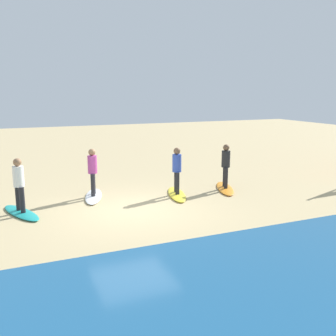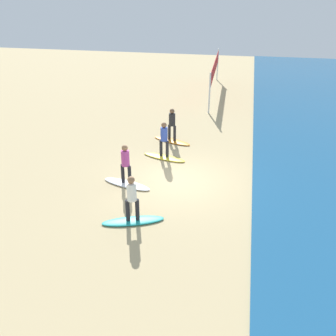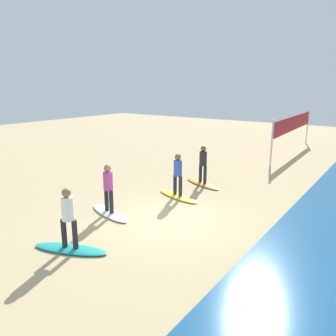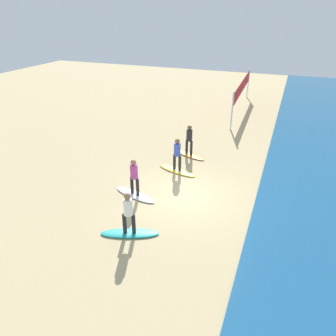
{
  "view_description": "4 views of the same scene",
  "coord_description": "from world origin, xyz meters",
  "px_view_note": "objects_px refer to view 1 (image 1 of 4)",
  "views": [
    {
      "loc": [
        3.45,
        11.04,
        3.69
      ],
      "look_at": [
        -1.52,
        -0.67,
        1.1
      ],
      "focal_mm": 40.74,
      "sensor_mm": 36.0,
      "label": 1
    },
    {
      "loc": [
        13.24,
        2.4,
        7.23
      ],
      "look_at": [
        0.69,
        -0.24,
        0.87
      ],
      "focal_mm": 39.92,
      "sensor_mm": 36.0,
      "label": 2
    },
    {
      "loc": [
        8.31,
        5.85,
        4.28
      ],
      "look_at": [
        -1.61,
        -1.18,
        1.23
      ],
      "focal_mm": 35.68,
      "sensor_mm": 36.0,
      "label": 3
    },
    {
      "loc": [
        11.21,
        3.66,
        7.31
      ],
      "look_at": [
        -0.75,
        -0.99,
        0.78
      ],
      "focal_mm": 33.97,
      "sensor_mm": 36.0,
      "label": 4
    }
  ],
  "objects_px": {
    "surfer_teal": "(19,181)",
    "surfer_yellow": "(177,167)",
    "surfer_white": "(93,169)",
    "surfer_orange": "(226,163)",
    "surfboard_yellow": "(177,194)",
    "surfboard_teal": "(21,213)",
    "surfboard_white": "(94,196)",
    "surfboard_orange": "(225,188)"
  },
  "relations": [
    {
      "from": "surfer_teal",
      "to": "surfer_yellow",
      "type": "bearing_deg",
      "value": -179.12
    },
    {
      "from": "surfer_white",
      "to": "surfer_orange",
      "type": "bearing_deg",
      "value": 169.82
    },
    {
      "from": "surfboard_yellow",
      "to": "surfer_orange",
      "type": "bearing_deg",
      "value": 106.78
    },
    {
      "from": "surfer_teal",
      "to": "surfboard_teal",
      "type": "bearing_deg",
      "value": -90.0
    },
    {
      "from": "surfboard_white",
      "to": "surfboard_teal",
      "type": "relative_size",
      "value": 1.0
    },
    {
      "from": "surfboard_teal",
      "to": "surfer_teal",
      "type": "height_order",
      "value": "surfer_teal"
    },
    {
      "from": "surfboard_orange",
      "to": "surfboard_yellow",
      "type": "height_order",
      "value": "same"
    },
    {
      "from": "surfboard_orange",
      "to": "surfboard_white",
      "type": "relative_size",
      "value": 1.0
    },
    {
      "from": "surfer_yellow",
      "to": "surfboard_teal",
      "type": "height_order",
      "value": "surfer_yellow"
    },
    {
      "from": "surfboard_orange",
      "to": "surfer_teal",
      "type": "bearing_deg",
      "value": -66.93
    },
    {
      "from": "surfboard_orange",
      "to": "surfboard_teal",
      "type": "distance_m",
      "value": 7.27
    },
    {
      "from": "surfer_yellow",
      "to": "surfboard_teal",
      "type": "xyz_separation_m",
      "value": [
        5.23,
        0.08,
        -0.99
      ]
    },
    {
      "from": "surfer_yellow",
      "to": "surfboard_teal",
      "type": "bearing_deg",
      "value": 0.88
    },
    {
      "from": "surfer_orange",
      "to": "surfboard_white",
      "type": "xyz_separation_m",
      "value": [
        4.84,
        -0.87,
        -0.99
      ]
    },
    {
      "from": "surfboard_white",
      "to": "surfer_teal",
      "type": "height_order",
      "value": "surfer_teal"
    },
    {
      "from": "surfboard_teal",
      "to": "surfer_white",
      "type": "bearing_deg",
      "value": 91.15
    },
    {
      "from": "surfer_orange",
      "to": "surfer_white",
      "type": "xyz_separation_m",
      "value": [
        4.84,
        -0.87,
        0.0
      ]
    },
    {
      "from": "surfer_orange",
      "to": "surfer_teal",
      "type": "relative_size",
      "value": 1.0
    },
    {
      "from": "surfboard_orange",
      "to": "surfboard_yellow",
      "type": "distance_m",
      "value": 2.04
    },
    {
      "from": "surfboard_orange",
      "to": "surfboard_white",
      "type": "bearing_deg",
      "value": -78.07
    },
    {
      "from": "surfboard_orange",
      "to": "surfer_yellow",
      "type": "distance_m",
      "value": 2.26
    },
    {
      "from": "surfer_yellow",
      "to": "surfboard_yellow",
      "type": "bearing_deg",
      "value": 90.0
    },
    {
      "from": "surfer_yellow",
      "to": "surfer_orange",
      "type": "bearing_deg",
      "value": -178.79
    },
    {
      "from": "surfer_orange",
      "to": "surfer_white",
      "type": "bearing_deg",
      "value": -10.18
    },
    {
      "from": "surfer_yellow",
      "to": "surfer_white",
      "type": "xyz_separation_m",
      "value": [
        2.8,
        -0.91,
        0.0
      ]
    },
    {
      "from": "surfboard_yellow",
      "to": "surfboard_white",
      "type": "distance_m",
      "value": 2.95
    },
    {
      "from": "surfer_orange",
      "to": "surfboard_teal",
      "type": "xyz_separation_m",
      "value": [
        7.27,
        0.12,
        -0.99
      ]
    },
    {
      "from": "surfer_white",
      "to": "surfer_teal",
      "type": "relative_size",
      "value": 1.0
    },
    {
      "from": "surfer_orange",
      "to": "surfer_white",
      "type": "relative_size",
      "value": 1.0
    },
    {
      "from": "surfboard_orange",
      "to": "surfer_orange",
      "type": "xyz_separation_m",
      "value": [
        0.0,
        0.0,
        0.99
      ]
    },
    {
      "from": "surfboard_yellow",
      "to": "surfboard_teal",
      "type": "relative_size",
      "value": 1.0
    },
    {
      "from": "surfer_orange",
      "to": "surfer_yellow",
      "type": "height_order",
      "value": "same"
    },
    {
      "from": "surfboard_teal",
      "to": "surfer_teal",
      "type": "bearing_deg",
      "value": -21.06
    },
    {
      "from": "surfboard_orange",
      "to": "surfer_white",
      "type": "bearing_deg",
      "value": -78.07
    },
    {
      "from": "surfboard_orange",
      "to": "surfer_teal",
      "type": "relative_size",
      "value": 1.28
    },
    {
      "from": "surfboard_white",
      "to": "surfer_teal",
      "type": "bearing_deg",
      "value": -52.33
    },
    {
      "from": "surfboard_yellow",
      "to": "surfboard_teal",
      "type": "bearing_deg",
      "value": -73.55
    },
    {
      "from": "surfboard_yellow",
      "to": "surfboard_white",
      "type": "bearing_deg",
      "value": -92.44
    },
    {
      "from": "surfboard_white",
      "to": "surfer_white",
      "type": "xyz_separation_m",
      "value": [
        0.0,
        0.0,
        0.99
      ]
    },
    {
      "from": "surfboard_teal",
      "to": "surfboard_white",
      "type": "bearing_deg",
      "value": 91.15
    },
    {
      "from": "surfer_white",
      "to": "surfer_teal",
      "type": "height_order",
      "value": "same"
    },
    {
      "from": "surfer_orange",
      "to": "surfboard_yellow",
      "type": "relative_size",
      "value": 0.78
    }
  ]
}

